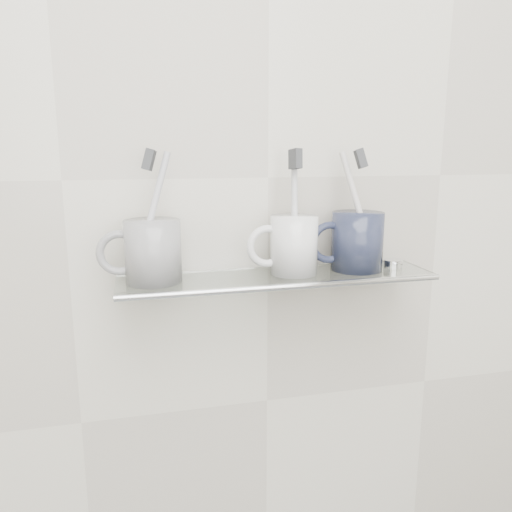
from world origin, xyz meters
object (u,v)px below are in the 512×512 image
object	(u,v)px
mug_right	(357,241)
mug_center	(294,245)
shelf_glass	(278,277)
mug_left	(153,251)

from	to	relation	value
mug_right	mug_center	bearing A→B (deg)	-167.05
shelf_glass	mug_left	world-z (taller)	mug_left
mug_left	mug_right	size ratio (longest dim) A/B	0.98
shelf_glass	mug_center	world-z (taller)	mug_center
mug_left	mug_center	distance (m)	0.22
shelf_glass	mug_left	xyz separation A→B (m)	(-0.19, 0.00, 0.05)
shelf_glass	mug_right	size ratio (longest dim) A/B	5.24
mug_right	shelf_glass	bearing A→B (deg)	-164.96
mug_left	mug_center	world-z (taller)	same
mug_center	mug_left	bearing A→B (deg)	-179.11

